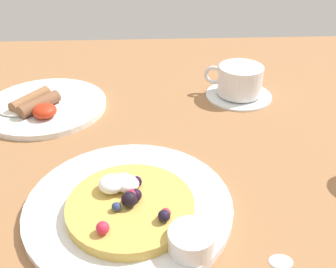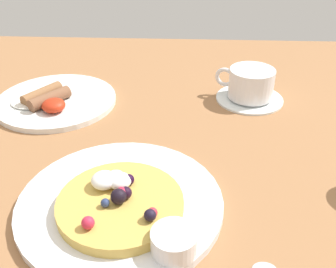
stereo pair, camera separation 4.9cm
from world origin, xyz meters
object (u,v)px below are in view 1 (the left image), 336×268
Objects in this scene: breakfast_plate at (45,106)px; pancake_plate at (129,206)px; coffee_cup at (240,79)px; coffee_saucer at (239,95)px; syrup_ramekin at (191,240)px.

pancake_plate is at bearing -59.36° from breakfast_plate.
coffee_cup is (37.73, 3.36, 3.18)cm from breakfast_plate.
pancake_plate is 2.39× the size of coffee_cup.
breakfast_plate is at bearing 120.64° from pancake_plate.
breakfast_plate is 38.01cm from coffee_saucer.
pancake_plate is 1.18× the size of breakfast_plate.
coffee_saucer is (20.95, 31.86, -0.22)cm from pancake_plate.
breakfast_plate is 1.75× the size of coffee_saucer.
pancake_plate is 2.06× the size of coffee_saucer.
coffee_cup is at bearing 5.09° from breakfast_plate.
coffee_saucer is at bearing 56.67° from pancake_plate.
syrup_ramekin reaches higher than coffee_saucer.
coffee_cup is at bearing 56.88° from pancake_plate.
syrup_ramekin reaches higher than breakfast_plate.
syrup_ramekin is at bearing -108.61° from coffee_cup.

